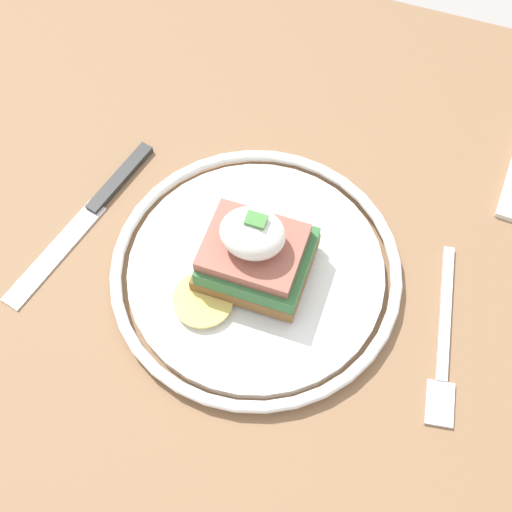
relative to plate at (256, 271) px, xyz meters
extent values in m
plane|color=#9E9993|center=(-0.02, 0.01, -0.75)|extent=(6.00, 6.00, 0.00)
cube|color=#846042|center=(-0.02, 0.01, -0.02)|extent=(1.12, 0.75, 0.03)
cylinder|color=#846042|center=(0.48, -0.30, -0.39)|extent=(0.06, 0.06, 0.71)
cylinder|color=white|center=(0.00, 0.00, 0.00)|extent=(0.22, 0.22, 0.01)
torus|color=white|center=(0.00, 0.00, 0.00)|extent=(0.25, 0.25, 0.01)
cube|color=brown|center=(0.00, 0.00, 0.02)|extent=(0.09, 0.08, 0.02)
cube|color=#38703D|center=(0.00, 0.00, 0.03)|extent=(0.08, 0.07, 0.02)
cube|color=#9E5647|center=(0.00, 0.00, 0.05)|extent=(0.08, 0.06, 0.01)
ellipsoid|color=white|center=(0.00, 0.00, 0.07)|extent=(0.05, 0.04, 0.03)
cylinder|color=#EAD166|center=(0.03, 0.04, 0.01)|extent=(0.05, 0.05, 0.00)
cube|color=#47843D|center=(0.00, 0.00, 0.08)|extent=(0.02, 0.01, 0.00)
cube|color=silver|center=(-0.16, -0.02, -0.01)|extent=(0.03, 0.12, 0.00)
cube|color=silver|center=(-0.17, 0.06, -0.01)|extent=(0.03, 0.04, 0.00)
cube|color=#2D2D2D|center=(0.15, -0.05, 0.00)|extent=(0.03, 0.09, 0.01)
cube|color=silver|center=(0.17, 0.04, -0.01)|extent=(0.05, 0.12, 0.00)
camera|label=1|loc=(-0.09, 0.26, 0.54)|focal=50.00mm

